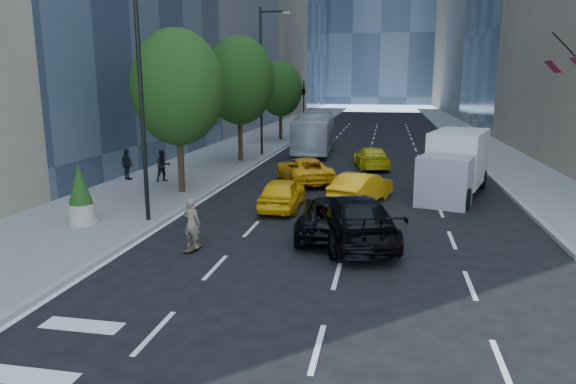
% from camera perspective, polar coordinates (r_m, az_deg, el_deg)
% --- Properties ---
extents(ground, '(160.00, 160.00, 0.00)m').
position_cam_1_polar(ground, '(14.48, 1.46, -9.02)').
color(ground, black).
rests_on(ground, ground).
extents(sidewalk_left, '(6.00, 120.00, 0.15)m').
position_cam_1_polar(sidewalk_left, '(45.04, -3.59, 5.55)').
color(sidewalk_left, slate).
rests_on(sidewalk_left, ground).
extents(sidewalk_right, '(4.00, 120.00, 0.15)m').
position_cam_1_polar(sidewalk_right, '(44.32, 21.02, 4.66)').
color(sidewalk_right, slate).
rests_on(sidewalk_right, ground).
extents(lamp_near, '(2.13, 0.22, 10.00)m').
position_cam_1_polar(lamp_near, '(19.31, -15.72, 13.45)').
color(lamp_near, black).
rests_on(lamp_near, sidewalk_left).
extents(lamp_far, '(2.13, 0.22, 10.00)m').
position_cam_1_polar(lamp_far, '(36.34, -2.74, 13.05)').
color(lamp_far, black).
rests_on(lamp_far, sidewalk_left).
extents(tree_near, '(4.20, 4.20, 7.46)m').
position_cam_1_polar(tree_near, '(24.22, -12.17, 11.27)').
color(tree_near, black).
rests_on(tree_near, sidewalk_left).
extents(tree_mid, '(4.50, 4.50, 7.99)m').
position_cam_1_polar(tree_mid, '(33.66, -5.44, 12.24)').
color(tree_mid, black).
rests_on(tree_mid, sidewalk_left).
extents(tree_far, '(3.90, 3.90, 6.92)m').
position_cam_1_polar(tree_far, '(46.29, -0.84, 11.39)').
color(tree_far, black).
rests_on(tree_far, sidewalk_left).
extents(traffic_signal, '(2.48, 0.53, 5.20)m').
position_cam_1_polar(traffic_signal, '(54.02, 1.76, 11.08)').
color(traffic_signal, black).
rests_on(traffic_signal, sidewalk_left).
extents(skateboarder, '(0.64, 0.49, 1.60)m').
position_cam_1_polar(skateboarder, '(16.33, -10.64, -3.80)').
color(skateboarder, '#77674A').
rests_on(skateboarder, ground).
extents(black_sedan_lincoln, '(2.52, 5.06, 1.38)m').
position_cam_1_polar(black_sedan_lincoln, '(17.90, 5.11, -2.59)').
color(black_sedan_lincoln, black).
rests_on(black_sedan_lincoln, ground).
extents(black_sedan_mercedes, '(3.71, 5.91, 1.60)m').
position_cam_1_polar(black_sedan_mercedes, '(17.05, 7.19, -3.00)').
color(black_sedan_mercedes, black).
rests_on(black_sedan_mercedes, ground).
extents(taxi_a, '(1.61, 3.91, 1.33)m').
position_cam_1_polar(taxi_a, '(21.45, -0.63, -0.14)').
color(taxi_a, yellow).
rests_on(taxi_a, ground).
extents(taxi_b, '(2.81, 4.30, 1.34)m').
position_cam_1_polar(taxi_b, '(22.80, 8.17, 0.49)').
color(taxi_b, '#FFA70D').
rests_on(taxi_b, ground).
extents(taxi_c, '(4.04, 5.35, 1.35)m').
position_cam_1_polar(taxi_c, '(27.04, 1.81, 2.45)').
color(taxi_c, '#FFA90D').
rests_on(taxi_c, ground).
extents(taxi_d, '(2.64, 4.72, 1.29)m').
position_cam_1_polar(taxi_d, '(32.09, 9.23, 3.78)').
color(taxi_d, '#D0BF0A').
rests_on(taxi_d, ground).
extents(city_bus, '(3.05, 10.62, 2.92)m').
position_cam_1_polar(city_bus, '(39.32, 2.97, 6.63)').
color(city_bus, silver).
rests_on(city_bus, ground).
extents(box_truck, '(3.93, 6.57, 2.96)m').
position_cam_1_polar(box_truck, '(25.07, 18.05, 3.01)').
color(box_truck, silver).
rests_on(box_truck, ground).
extents(pedestrian_a, '(1.00, 0.99, 1.63)m').
position_cam_1_polar(pedestrian_a, '(27.34, -13.71, 2.83)').
color(pedestrian_a, black).
rests_on(pedestrian_a, sidewalk_left).
extents(pedestrian_b, '(1.03, 0.83, 1.64)m').
position_cam_1_polar(pedestrian_b, '(28.35, -17.44, 2.94)').
color(pedestrian_b, black).
rests_on(pedestrian_b, sidewalk_left).
extents(planter_shrub, '(0.94, 0.94, 2.24)m').
position_cam_1_polar(planter_shrub, '(19.96, -22.08, -0.34)').
color(planter_shrub, '#B5AD96').
rests_on(planter_shrub, sidewalk_left).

